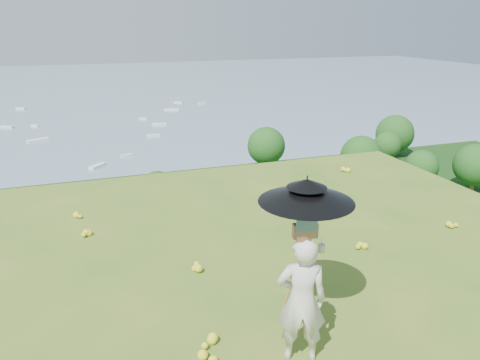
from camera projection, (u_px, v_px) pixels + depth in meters
name	position (u px, v px, depth m)	size (l,w,h in m)	color
ground	(246.00, 325.00, 6.33)	(14.00, 14.00, 0.00)	#447020
shoreline_tier	(105.00, 252.00, 84.99)	(170.00, 28.00, 8.00)	slate
bay_water	(81.00, 101.00, 231.83)	(700.00, 700.00, 0.00)	slate
slope_trees	(114.00, 240.00, 42.46)	(110.00, 50.00, 6.00)	#1A4615
harbor_town	(102.00, 220.00, 82.89)	(110.00, 22.00, 5.00)	silver
moored_boats	(48.00, 139.00, 157.21)	(140.00, 140.00, 0.70)	white
wildflowers	(240.00, 311.00, 6.53)	(10.00, 10.50, 0.12)	yellow
painter	(301.00, 301.00, 5.45)	(0.59, 0.39, 1.61)	silver
field_easel	(303.00, 273.00, 6.02)	(0.63, 0.63, 1.65)	olive
sun_umbrella	(306.00, 206.00, 5.75)	(1.19, 1.19, 0.78)	black
painter_cap	(304.00, 242.00, 5.21)	(0.20, 0.24, 0.10)	#DC7A79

